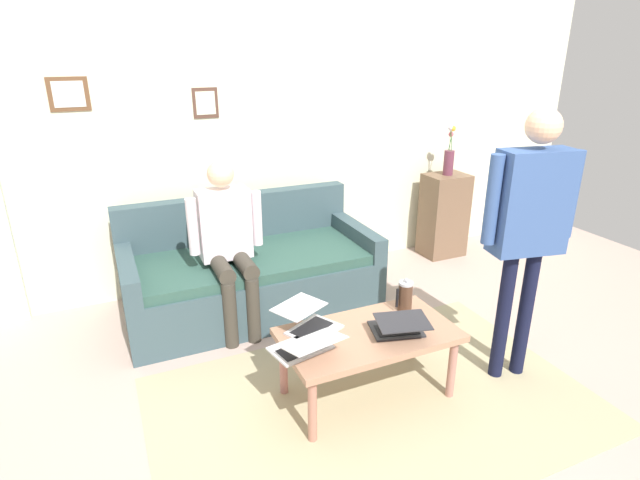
# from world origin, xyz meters

# --- Properties ---
(ground_plane) EXTENTS (7.68, 7.68, 0.00)m
(ground_plane) POSITION_xyz_m (0.00, 0.00, 0.00)
(ground_plane) COLOR #B79C90
(area_rug) EXTENTS (2.62, 1.69, 0.01)m
(area_rug) POSITION_xyz_m (-0.03, -0.08, 0.00)
(area_rug) COLOR tan
(area_rug) RESTS_ON ground_plane
(back_wall) EXTENTS (7.04, 0.11, 2.70)m
(back_wall) POSITION_xyz_m (0.00, -2.20, 1.35)
(back_wall) COLOR beige
(back_wall) RESTS_ON ground_plane
(couch) EXTENTS (1.97, 0.93, 0.88)m
(couch) POSITION_xyz_m (0.29, -1.57, 0.30)
(couch) COLOR #384D54
(couch) RESTS_ON ground_plane
(coffee_table) EXTENTS (1.04, 0.57, 0.45)m
(coffee_table) POSITION_xyz_m (-0.03, -0.18, 0.39)
(coffee_table) COLOR #A7785D
(coffee_table) RESTS_ON ground_plane
(laptop_left) EXTENTS (0.37, 0.39, 0.13)m
(laptop_left) POSITION_xyz_m (-0.18, -0.10, 0.49)
(laptop_left) COLOR #28282D
(laptop_left) RESTS_ON coffee_table
(laptop_center) EXTENTS (0.42, 0.44, 0.13)m
(laptop_center) POSITION_xyz_m (0.28, -0.36, 0.49)
(laptop_center) COLOR silver
(laptop_center) RESTS_ON coffee_table
(laptop_right) EXTENTS (0.39, 0.40, 0.14)m
(laptop_right) POSITION_xyz_m (0.40, -0.14, 0.49)
(laptop_right) COLOR silver
(laptop_right) RESTS_ON coffee_table
(french_press) EXTENTS (0.11, 0.09, 0.23)m
(french_press) POSITION_xyz_m (-0.37, -0.32, 0.55)
(french_press) COLOR #4C3323
(french_press) RESTS_ON coffee_table
(side_shelf) EXTENTS (0.42, 0.32, 0.85)m
(side_shelf) POSITION_xyz_m (-1.86, -1.88, 0.42)
(side_shelf) COLOR brown
(side_shelf) RESTS_ON ground_plane
(flower_vase) EXTENTS (0.10, 0.10, 0.49)m
(flower_vase) POSITION_xyz_m (-1.85, -1.88, 1.01)
(flower_vase) COLOR brown
(flower_vase) RESTS_ON side_shelf
(person_standing) EXTENTS (0.60, 0.27, 1.72)m
(person_standing) POSITION_xyz_m (-0.98, 0.00, 1.10)
(person_standing) COLOR black
(person_standing) RESTS_ON ground_plane
(person_seated) EXTENTS (0.55, 0.51, 1.28)m
(person_seated) POSITION_xyz_m (0.51, -1.34, 0.73)
(person_seated) COLOR #3B362D
(person_seated) RESTS_ON ground_plane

